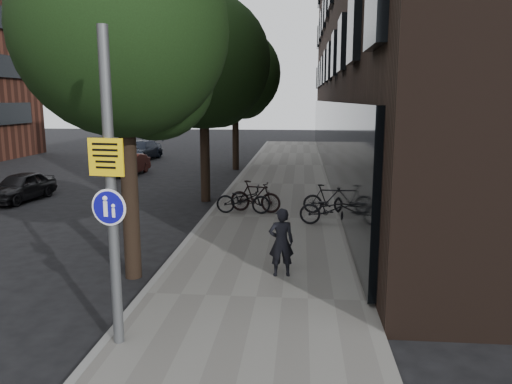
# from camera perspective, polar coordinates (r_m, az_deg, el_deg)

# --- Properties ---
(sidewalk) EXTENTS (4.50, 60.00, 0.12)m
(sidewalk) POSITION_cam_1_polar(r_m,az_deg,el_deg) (16.28, 2.14, -3.12)
(sidewalk) COLOR #65625D
(sidewalk) RESTS_ON ground
(curb_edge) EXTENTS (0.15, 60.00, 0.13)m
(curb_edge) POSITION_cam_1_polar(r_m,az_deg,el_deg) (16.54, -5.68, -2.92)
(curb_edge) COLOR slate
(curb_edge) RESTS_ON ground
(street_tree_near) EXTENTS (4.40, 4.40, 7.50)m
(street_tree_near) POSITION_cam_1_polar(r_m,az_deg,el_deg) (11.11, -14.38, 16.46)
(street_tree_near) COLOR black
(street_tree_near) RESTS_ON ground
(street_tree_mid) EXTENTS (5.00, 5.00, 7.80)m
(street_tree_mid) POSITION_cam_1_polar(r_m,az_deg,el_deg) (19.32, -5.75, 14.08)
(street_tree_mid) COLOR black
(street_tree_mid) RESTS_ON ground
(street_tree_far) EXTENTS (5.00, 5.00, 7.80)m
(street_tree_far) POSITION_cam_1_polar(r_m,az_deg,el_deg) (28.20, -2.22, 12.99)
(street_tree_far) COLOR black
(street_tree_far) RESTS_ON ground
(signpost) EXTENTS (0.56, 0.16, 4.83)m
(signpost) POSITION_cam_1_polar(r_m,az_deg,el_deg) (7.77, -16.22, 0.16)
(signpost) COLOR #595B5E
(signpost) RESTS_ON sidewalk
(pedestrian) EXTENTS (0.60, 0.44, 1.50)m
(pedestrian) POSITION_cam_1_polar(r_m,az_deg,el_deg) (10.81, 2.90, -5.75)
(pedestrian) COLOR black
(pedestrian) RESTS_ON sidewalk
(parked_bike_facade_near) EXTENTS (1.97, 0.91, 1.00)m
(parked_bike_facade_near) POSITION_cam_1_polar(r_m,az_deg,el_deg) (15.32, 8.53, -1.96)
(parked_bike_facade_near) COLOR black
(parked_bike_facade_near) RESTS_ON sidewalk
(parked_bike_facade_far) EXTENTS (1.69, 0.58, 1.00)m
(parked_bike_facade_far) POSITION_cam_1_polar(r_m,az_deg,el_deg) (16.82, 8.24, -0.83)
(parked_bike_facade_far) COLOR black
(parked_bike_facade_far) RESTS_ON sidewalk
(parked_bike_curb_near) EXTENTS (1.83, 0.65, 0.96)m
(parked_bike_curb_near) POSITION_cam_1_polar(r_m,az_deg,el_deg) (16.73, -1.46, -0.85)
(parked_bike_curb_near) COLOR black
(parked_bike_curb_near) RESTS_ON sidewalk
(parked_bike_curb_far) EXTENTS (1.86, 0.90, 1.08)m
(parked_bike_curb_far) POSITION_cam_1_polar(r_m,az_deg,el_deg) (16.92, -0.09, -0.51)
(parked_bike_curb_far) COLOR black
(parked_bike_curb_far) RESTS_ON sidewalk
(parked_car_near) EXTENTS (1.67, 3.39, 1.11)m
(parked_car_near) POSITION_cam_1_polar(r_m,az_deg,el_deg) (21.50, -25.32, 0.56)
(parked_car_near) COLOR black
(parked_car_near) RESTS_ON ground
(parked_car_mid) EXTENTS (1.37, 3.32, 1.07)m
(parked_car_mid) POSITION_cam_1_polar(r_m,az_deg,el_deg) (27.05, -14.29, 3.06)
(parked_car_mid) COLOR maroon
(parked_car_mid) RESTS_ON ground
(parked_car_far) EXTENTS (2.27, 4.55, 1.27)m
(parked_car_far) POSITION_cam_1_polar(r_m,az_deg,el_deg) (33.54, -13.09, 4.67)
(parked_car_far) COLOR #1A202F
(parked_car_far) RESTS_ON ground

